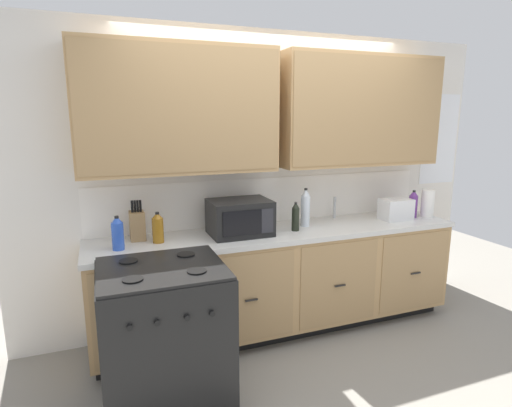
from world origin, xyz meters
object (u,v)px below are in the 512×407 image
at_px(bottle_blue, 118,233).
at_px(bottle_amber, 158,228).
at_px(paper_towel_roll, 427,203).
at_px(bottle_violet, 413,204).
at_px(knife_block, 137,225).
at_px(bottle_clear, 305,208).
at_px(bottle_dark, 296,217).
at_px(toaster, 396,209).
at_px(microwave, 240,217).
at_px(stove_range, 165,338).

bearing_deg(bottle_blue, bottle_amber, 14.62).
height_order(paper_towel_roll, bottle_violet, paper_towel_roll).
relative_size(knife_block, paper_towel_roll, 1.19).
bearing_deg(knife_block, bottle_clear, -3.85).
height_order(bottle_violet, bottle_dark, bottle_violet).
distance_m(toaster, bottle_violet, 0.21).
xyz_separation_m(microwave, bottle_clear, (0.61, 0.04, 0.02)).
bearing_deg(bottle_clear, stove_range, -152.90).
bearing_deg(bottle_violet, bottle_amber, 179.31).
xyz_separation_m(microwave, paper_towel_roll, (1.84, -0.06, -0.01)).
height_order(paper_towel_roll, bottle_blue, paper_towel_roll).
bearing_deg(knife_block, bottle_dark, -8.85).
height_order(bottle_violet, bottle_clear, bottle_clear).
height_order(stove_range, paper_towel_roll, paper_towel_roll).
bearing_deg(stove_range, toaster, 15.11).
distance_m(toaster, bottle_amber, 2.14).
xyz_separation_m(bottle_amber, bottle_clear, (1.25, 0.04, 0.05)).
distance_m(paper_towel_roll, bottle_clear, 1.24).
distance_m(bottle_blue, bottle_dark, 1.40).
bearing_deg(bottle_clear, bottle_dark, -144.67).
distance_m(paper_towel_roll, bottle_violet, 0.14).
relative_size(stove_range, knife_block, 3.06).
distance_m(paper_towel_roll, bottle_amber, 2.48).
xyz_separation_m(microwave, bottle_blue, (-0.93, -0.07, -0.02)).
distance_m(microwave, bottle_dark, 0.47).
bearing_deg(paper_towel_roll, stove_range, -167.37).
relative_size(microwave, bottle_amber, 2.05).
xyz_separation_m(microwave, bottle_dark, (0.47, -0.06, -0.02)).
relative_size(microwave, bottle_clear, 1.44).
xyz_separation_m(stove_range, toaster, (2.21, 0.60, 0.53)).
xyz_separation_m(microwave, bottle_amber, (-0.64, 0.01, -0.03)).
relative_size(toaster, bottle_clear, 0.84).
bearing_deg(microwave, bottle_amber, 179.35).
xyz_separation_m(toaster, bottle_blue, (-2.43, -0.03, 0.02)).
bearing_deg(microwave, bottle_clear, 4.03).
height_order(toaster, bottle_amber, bottle_amber).
bearing_deg(paper_towel_roll, bottle_clear, 175.17).
bearing_deg(paper_towel_roll, microwave, 178.09).
relative_size(microwave, paper_towel_roll, 1.85).
xyz_separation_m(bottle_violet, bottle_dark, (-1.24, -0.04, -0.01)).
bearing_deg(bottle_amber, knife_block, 136.73).
bearing_deg(bottle_dark, bottle_clear, 35.33).
bearing_deg(bottle_dark, bottle_amber, 176.63).
bearing_deg(knife_block, bottle_blue, -126.71).
height_order(microwave, knife_block, knife_block).
relative_size(bottle_blue, bottle_violet, 0.96).
distance_m(toaster, knife_block, 2.29).
bearing_deg(paper_towel_roll, bottle_violet, 163.01).
relative_size(bottle_violet, bottle_clear, 0.77).
bearing_deg(paper_towel_roll, bottle_amber, 178.42).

